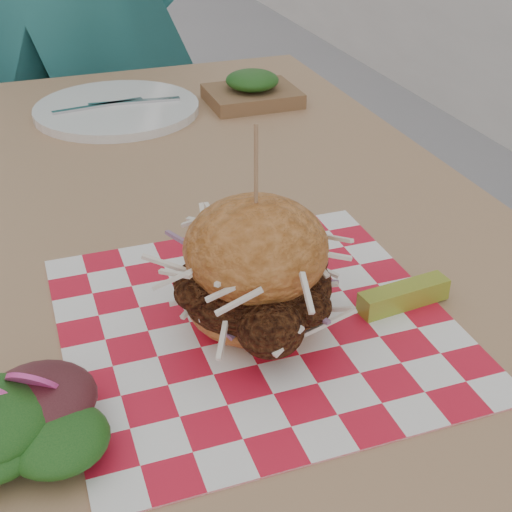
# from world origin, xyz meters

# --- Properties ---
(ground) EXTENTS (80.00, 80.00, 0.00)m
(ground) POSITION_xyz_m (0.00, 0.00, 0.00)
(ground) COLOR gray
(ground) RESTS_ON ground
(patio_table) EXTENTS (0.80, 1.20, 0.75)m
(patio_table) POSITION_xyz_m (0.24, -0.27, 0.67)
(patio_table) COLOR tan
(patio_table) RESTS_ON ground
(patio_chair) EXTENTS (0.53, 0.53, 0.95)m
(patio_chair) POSITION_xyz_m (0.21, 0.62, 0.55)
(patio_chair) COLOR tan
(patio_chair) RESTS_ON ground
(paper_liner) EXTENTS (0.36, 0.36, 0.00)m
(paper_liner) POSITION_xyz_m (0.26, -0.53, 0.75)
(paper_liner) COLOR red
(paper_liner) RESTS_ON patio_table
(sandwich) EXTENTS (0.17, 0.17, 0.20)m
(sandwich) POSITION_xyz_m (0.26, -0.53, 0.81)
(sandwich) COLOR #C27537
(sandwich) RESTS_ON paper_liner
(pickle_spear) EXTENTS (0.10, 0.03, 0.02)m
(pickle_spear) POSITION_xyz_m (0.41, -0.55, 0.76)
(pickle_spear) COLOR #90A22F
(pickle_spear) RESTS_ON paper_liner
(side_salad) EXTENTS (0.14, 0.13, 0.05)m
(side_salad) POSITION_xyz_m (0.04, -0.61, 0.76)
(side_salad) COLOR #3F1419
(side_salad) RESTS_ON patio_table
(place_setting) EXTENTS (0.27, 0.27, 0.02)m
(place_setting) POSITION_xyz_m (0.24, 0.09, 0.76)
(place_setting) COLOR white
(place_setting) RESTS_ON patio_table
(kraft_tray) EXTENTS (0.15, 0.12, 0.06)m
(kraft_tray) POSITION_xyz_m (0.47, 0.07, 0.77)
(kraft_tray) COLOR brown
(kraft_tray) RESTS_ON patio_table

